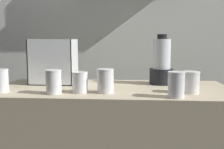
# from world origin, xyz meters

# --- Properties ---
(back_wall_unit) EXTENTS (2.60, 0.24, 2.50)m
(back_wall_unit) POSITION_xyz_m (0.00, 0.77, 1.27)
(back_wall_unit) COLOR silver
(back_wall_unit) RESTS_ON ground_plane
(carrot_display_bin) EXTENTS (0.28, 0.20, 0.29)m
(carrot_display_bin) POSITION_xyz_m (-0.39, 0.14, 0.99)
(carrot_display_bin) COLOR white
(carrot_display_bin) RESTS_ON counter
(blender_pitcher) EXTENTS (0.15, 0.15, 0.32)m
(blender_pitcher) POSITION_xyz_m (0.31, 0.16, 1.03)
(blender_pitcher) COLOR black
(blender_pitcher) RESTS_ON counter
(juice_cup_carrot_far_left) EXTENTS (0.08, 0.08, 0.13)m
(juice_cup_carrot_far_left) POSITION_xyz_m (-0.60, -0.18, 0.96)
(juice_cup_carrot_far_left) COLOR white
(juice_cup_carrot_far_left) RESTS_ON counter
(juice_cup_pomegranate_left) EXTENTS (0.09, 0.09, 0.13)m
(juice_cup_pomegranate_left) POSITION_xyz_m (-0.30, -0.20, 0.96)
(juice_cup_pomegranate_left) COLOR white
(juice_cup_pomegranate_left) RESTS_ON counter
(juice_cup_pomegranate_middle) EXTENTS (0.09, 0.09, 0.11)m
(juice_cup_pomegranate_middle) POSITION_xyz_m (-0.16, -0.16, 0.95)
(juice_cup_pomegranate_middle) COLOR white
(juice_cup_pomegranate_middle) RESTS_ON counter
(juice_cup_mango_right) EXTENTS (0.09, 0.09, 0.13)m
(juice_cup_mango_right) POSITION_xyz_m (-0.02, -0.16, 0.96)
(juice_cup_mango_right) COLOR white
(juice_cup_mango_right) RESTS_ON counter
(juice_cup_beet_far_right) EXTENTS (0.09, 0.09, 0.13)m
(juice_cup_beet_far_right) POSITION_xyz_m (0.34, -0.25, 0.96)
(juice_cup_beet_far_right) COLOR white
(juice_cup_beet_far_right) RESTS_ON counter
(juice_cup_orange_rightmost) EXTENTS (0.09, 0.09, 0.12)m
(juice_cup_orange_rightmost) POSITION_xyz_m (0.44, -0.13, 0.95)
(juice_cup_orange_rightmost) COLOR white
(juice_cup_orange_rightmost) RESTS_ON counter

